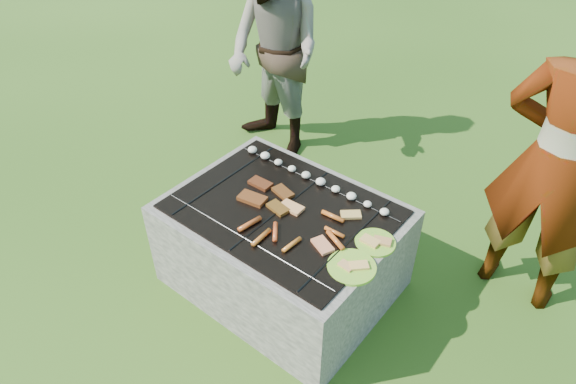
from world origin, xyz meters
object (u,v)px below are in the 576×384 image
object	(u,v)px
bystander	(274,54)
cook	(558,164)
plate_far	(375,242)
plate_near	(352,267)
fire_pit	(283,249)

from	to	relation	value
bystander	cook	bearing A→B (deg)	5.10
cook	bystander	bearing A→B (deg)	-7.48
cook	bystander	distance (m)	2.22
plate_far	cook	xyz separation A→B (m)	(0.60, 0.80, 0.33)
plate_near	bystander	bearing A→B (deg)	140.81
bystander	fire_pit	bearing A→B (deg)	-36.17
plate_far	cook	distance (m)	1.05
fire_pit	plate_near	world-z (taller)	plate_near
plate_near	bystander	distance (m)	2.08
fire_pit	cook	bearing A→B (deg)	37.67
cook	plate_near	bearing A→B (deg)	59.49
plate_near	cook	world-z (taller)	cook
fire_pit	plate_far	xyz separation A→B (m)	(0.56, 0.09, 0.33)
plate_far	bystander	world-z (taller)	bystander
cook	plate_far	bearing A→B (deg)	52.92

